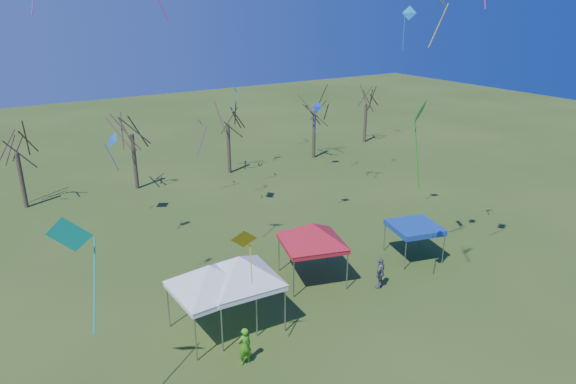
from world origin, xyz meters
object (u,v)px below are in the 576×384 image
at_px(tree_3, 227,106).
at_px(tent_white_mid, 239,261).
at_px(tent_red, 312,227).
at_px(tree_4, 315,97).
at_px(person_green, 245,346).
at_px(tree_2, 130,114).
at_px(tent_white_west, 209,270).
at_px(person_grey, 380,273).
at_px(tree_1, 13,132).
at_px(tree_5, 367,90).
at_px(tent_blue, 415,228).

distance_m(tree_3, tent_white_mid, 23.95).
relative_size(tree_3, tent_red, 1.83).
relative_size(tree_4, person_green, 4.50).
height_order(tree_2, tent_white_west, tree_2).
bearing_deg(person_grey, tree_1, -86.12).
height_order(tree_5, tent_blue, tree_5).
xyz_separation_m(tree_1, tree_3, (16.80, -0.60, 0.29)).
xyz_separation_m(tree_5, tent_blue, (-15.71, -23.00, -3.77)).
distance_m(tree_2, tree_4, 17.73).
bearing_deg(person_green, person_grey, -170.89).
relative_size(tree_4, tent_white_west, 1.72).
xyz_separation_m(tree_3, tent_white_mid, (-10.01, -21.59, -2.71)).
xyz_separation_m(tree_2, person_grey, (6.29, -22.94, -5.39)).
distance_m(tent_white_west, tent_red, 6.84).
distance_m(tree_1, tree_4, 26.13).
bearing_deg(tent_white_west, person_grey, -7.17).
height_order(tree_4, tent_white_west, tree_4).
xyz_separation_m(tent_blue, person_grey, (-4.09, -1.63, -1.07)).
relative_size(tree_5, tent_red, 1.73).
xyz_separation_m(tent_red, person_grey, (2.64, -2.65, -2.31)).
height_order(tree_4, tent_blue, tree_4).
bearing_deg(tent_white_west, tree_3, 61.93).
height_order(tent_white_west, tent_white_mid, tent_white_mid).
bearing_deg(person_grey, tent_white_west, -35.61).
bearing_deg(person_green, tree_4, -131.54).
height_order(tree_2, tree_5, tree_2).
bearing_deg(tent_blue, tree_1, 131.03).
bearing_deg(tree_3, tent_red, -103.41).
bearing_deg(tent_red, person_green, -146.26).
bearing_deg(tree_1, tent_white_mid, -73.00).
distance_m(tent_red, tent_blue, 6.92).
bearing_deg(tent_white_west, tent_white_mid, -6.17).
bearing_deg(tree_4, tree_2, 178.78).
distance_m(tent_white_mid, person_grey, 8.34).
height_order(tent_blue, person_green, tent_blue).
height_order(tree_1, tent_red, tree_1).
bearing_deg(tent_white_mid, tent_red, 17.26).
height_order(tree_5, tent_red, tree_5).
bearing_deg(tent_white_mid, tent_white_west, 173.83).
xyz_separation_m(tree_4, person_grey, (-11.44, -22.56, -5.16)).
height_order(tree_1, tent_blue, tree_1).
height_order(tree_5, person_grey, tree_5).
relative_size(tree_5, person_grey, 4.16).
bearing_deg(tree_1, tree_4, -1.42).
distance_m(tent_white_mid, tent_blue, 12.09).
xyz_separation_m(tree_4, tent_red, (-14.08, -19.91, -2.86)).
distance_m(tree_4, tent_white_mid, 29.07).
bearing_deg(tree_2, tree_4, -1.22).
bearing_deg(tree_3, tent_white_mid, -114.89).
bearing_deg(tree_2, tent_red, -79.82).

